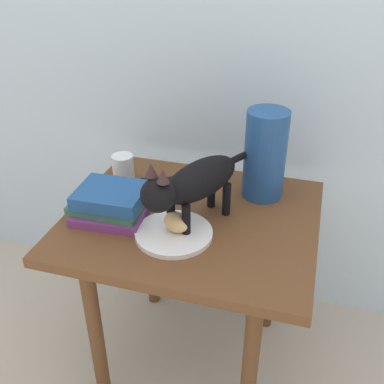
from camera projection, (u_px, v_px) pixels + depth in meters
name	position (u px, v px, depth m)	size (l,w,h in m)	color
ground_plane	(192.00, 356.00, 1.61)	(6.00, 6.00, 0.00)	#B2A899
back_panel	(230.00, 11.00, 1.40)	(4.00, 0.04, 2.20)	silver
side_table	(192.00, 241.00, 1.35)	(0.72, 0.61, 0.61)	brown
plate	(174.00, 233.00, 1.21)	(0.21, 0.21, 0.01)	white
bread_roll	(176.00, 222.00, 1.21)	(0.08, 0.06, 0.05)	#E0BC7A
cat	(193.00, 183.00, 1.20)	(0.27, 0.43, 0.23)	black
book_stack	(110.00, 203.00, 1.28)	(0.22, 0.17, 0.09)	#72337A
green_vase	(265.00, 155.00, 1.33)	(0.13, 0.13, 0.27)	navy
candle_jar	(123.00, 169.00, 1.47)	(0.07, 0.07, 0.08)	silver
tv_remote	(164.00, 183.00, 1.44)	(0.15, 0.04, 0.02)	black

